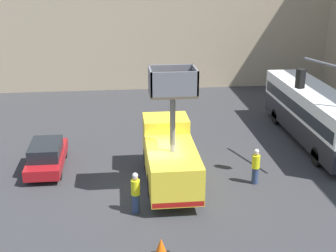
{
  "coord_description": "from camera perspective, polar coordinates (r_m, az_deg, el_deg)",
  "views": [
    {
      "loc": [
        -1.48,
        -19.63,
        10.28
      ],
      "look_at": [
        0.78,
        1.44,
        2.7
      ],
      "focal_mm": 50.0,
      "sensor_mm": 36.0,
      "label": 1
    }
  ],
  "objects": [
    {
      "name": "road_worker_near_truck",
      "position": [
        20.08,
        -3.98,
        -8.11
      ],
      "size": [
        0.38,
        0.38,
        1.86
      ],
      "rotation": [
        0.0,
        0.0,
        1.39
      ],
      "color": "navy",
      "rests_on": "ground_plane"
    },
    {
      "name": "city_bus",
      "position": [
        28.63,
        17.35,
        1.63
      ],
      "size": [
        2.42,
        10.8,
        3.15
      ],
      "rotation": [
        0.0,
        0.0,
        1.89
      ],
      "color": "#232328",
      "rests_on": "ground_plane"
    },
    {
      "name": "parked_car_curbside",
      "position": [
        24.89,
        -14.58,
        -3.51
      ],
      "size": [
        1.72,
        4.36,
        1.48
      ],
      "color": "maroon",
      "rests_on": "ground_plane"
    },
    {
      "name": "ground_plane",
      "position": [
        22.21,
        -1.63,
        -7.89
      ],
      "size": [
        120.0,
        120.0,
        0.0
      ],
      "primitive_type": "plane",
      "color": "#333335"
    },
    {
      "name": "traffic_cone_near_truck",
      "position": [
        17.56,
        -0.86,
        -14.68
      ],
      "size": [
        0.69,
        0.69,
        0.78
      ],
      "color": "black",
      "rests_on": "ground_plane"
    },
    {
      "name": "traffic_light_pole",
      "position": [
        24.29,
        19.7,
        3.5
      ],
      "size": [
        3.74,
        3.49,
        5.83
      ],
      "color": "slate",
      "rests_on": "ground_plane"
    },
    {
      "name": "utility_truck",
      "position": [
        22.18,
        0.23,
        -3.56
      ],
      "size": [
        2.25,
        6.05,
        5.96
      ],
      "color": "yellow",
      "rests_on": "ground_plane"
    },
    {
      "name": "road_worker_directing",
      "position": [
        22.9,
        10.64,
        -4.86
      ],
      "size": [
        0.38,
        0.38,
        1.8
      ],
      "rotation": [
        0.0,
        0.0,
        4.16
      ],
      "color": "navy",
      "rests_on": "ground_plane"
    }
  ]
}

